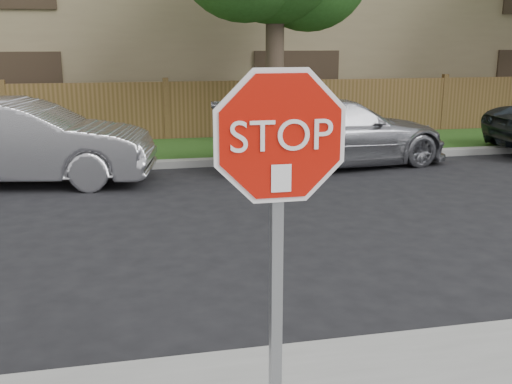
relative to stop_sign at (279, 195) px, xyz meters
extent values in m
plane|color=black|center=(0.28, 1.48, -1.83)|extent=(90.00, 90.00, 0.00)
cube|color=gray|center=(0.28, 9.63, -1.75)|extent=(70.00, 0.30, 0.15)
cube|color=#1E4714|center=(0.28, 11.28, -1.77)|extent=(70.00, 3.00, 0.12)
cube|color=#533C1D|center=(0.28, 12.88, -1.03)|extent=(70.00, 0.12, 1.60)
cube|color=#877654|center=(0.28, 18.48, 1.17)|extent=(34.00, 8.00, 6.00)
cylinder|color=#382B21|center=(2.78, 11.18, 0.13)|extent=(0.44, 0.44, 3.92)
cube|color=gray|center=(0.00, 0.05, -0.58)|extent=(0.06, 0.06, 2.30)
cylinder|color=white|center=(0.00, -0.02, 0.32)|extent=(1.01, 0.02, 1.01)
cylinder|color=#B41106|center=(0.00, -0.03, 0.32)|extent=(0.93, 0.02, 0.93)
cube|color=white|center=(0.00, -0.05, 0.10)|extent=(0.11, 0.00, 0.15)
imported|color=#ABABAF|center=(-2.70, 8.73, -1.04)|extent=(5.03, 2.47, 1.59)
imported|color=#9E9FA5|center=(3.60, 9.08, -1.10)|extent=(5.31, 2.85, 1.46)
camera|label=1|loc=(-0.79, -3.04, 0.81)|focal=42.00mm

